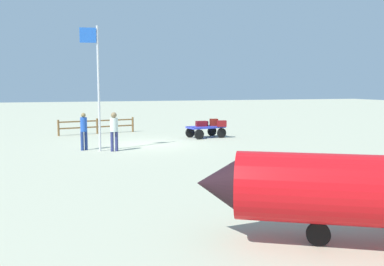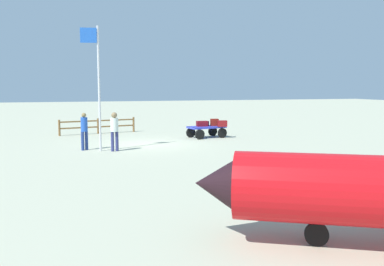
% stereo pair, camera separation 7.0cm
% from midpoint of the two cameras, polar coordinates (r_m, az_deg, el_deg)
% --- Properties ---
extents(ground_plane, '(120.00, 120.00, 0.00)m').
position_cam_midpoint_polar(ground_plane, '(21.10, -6.04, -1.54)').
color(ground_plane, '#ACAF93').
extents(luggage_cart, '(2.26, 1.54, 0.65)m').
position_cam_midpoint_polar(luggage_cart, '(23.60, 2.04, 0.49)').
color(luggage_cart, '#323EC8').
rests_on(luggage_cart, ground).
extents(suitcase_navy, '(0.51, 0.40, 0.40)m').
position_cam_midpoint_polar(suitcase_navy, '(23.85, 3.18, 1.47)').
color(suitcase_navy, maroon).
rests_on(suitcase_navy, luggage_cart).
extents(suitcase_grey, '(0.58, 0.41, 0.34)m').
position_cam_midpoint_polar(suitcase_grey, '(23.44, 4.26, 1.30)').
color(suitcase_grey, maroon).
rests_on(suitcase_grey, luggage_cart).
extents(suitcase_olive, '(0.64, 0.41, 0.30)m').
position_cam_midpoint_polar(suitcase_olive, '(23.54, 1.48, 1.29)').
color(suitcase_olive, maroon).
rests_on(suitcase_olive, luggage_cart).
extents(suitcase_dark, '(0.53, 0.31, 0.27)m').
position_cam_midpoint_polar(suitcase_dark, '(23.74, 1.73, 1.30)').
color(suitcase_dark, black).
rests_on(suitcase_dark, luggage_cart).
extents(worker_lead, '(0.36, 0.36, 1.76)m').
position_cam_midpoint_polar(worker_lead, '(18.93, -10.47, 0.67)').
color(worker_lead, navy).
rests_on(worker_lead, ground).
extents(worker_trailing, '(0.41, 0.41, 1.71)m').
position_cam_midpoint_polar(worker_trailing, '(19.55, -14.44, 0.53)').
color(worker_trailing, navy).
rests_on(worker_trailing, ground).
extents(flagpole, '(0.81, 0.14, 5.54)m').
position_cam_midpoint_polar(flagpole, '(19.03, -12.78, 7.25)').
color(flagpole, silver).
rests_on(flagpole, ground).
extents(wooden_fence, '(4.65, 1.05, 0.95)m').
position_cam_midpoint_polar(wooden_fence, '(26.15, -12.68, 1.11)').
color(wooden_fence, brown).
rests_on(wooden_fence, ground).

